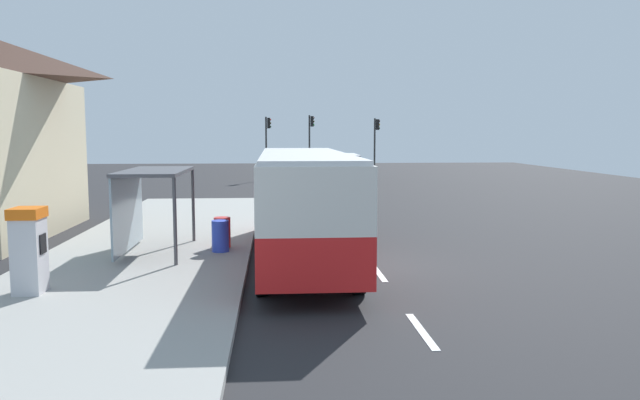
% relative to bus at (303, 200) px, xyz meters
% --- Properties ---
extents(ground_plane, '(56.00, 92.00, 0.04)m').
position_rel_bus_xyz_m(ground_plane, '(1.71, 13.41, -1.86)').
color(ground_plane, '#262628').
extents(sidewalk_platform, '(6.20, 30.00, 0.18)m').
position_rel_bus_xyz_m(sidewalk_platform, '(-4.69, 1.41, -1.75)').
color(sidewalk_platform, '#999993').
rests_on(sidewalk_platform, ground).
extents(lane_stripe_seg_0, '(0.16, 2.20, 0.01)m').
position_rel_bus_xyz_m(lane_stripe_seg_0, '(1.96, -6.59, -1.84)').
color(lane_stripe_seg_0, silver).
rests_on(lane_stripe_seg_0, ground).
extents(lane_stripe_seg_1, '(0.16, 2.20, 0.01)m').
position_rel_bus_xyz_m(lane_stripe_seg_1, '(1.96, -1.59, -1.84)').
color(lane_stripe_seg_1, silver).
rests_on(lane_stripe_seg_1, ground).
extents(lane_stripe_seg_2, '(0.16, 2.20, 0.01)m').
position_rel_bus_xyz_m(lane_stripe_seg_2, '(1.96, 3.41, -1.84)').
color(lane_stripe_seg_2, silver).
rests_on(lane_stripe_seg_2, ground).
extents(lane_stripe_seg_3, '(0.16, 2.20, 0.01)m').
position_rel_bus_xyz_m(lane_stripe_seg_3, '(1.96, 8.41, -1.84)').
color(lane_stripe_seg_3, silver).
rests_on(lane_stripe_seg_3, ground).
extents(lane_stripe_seg_4, '(0.16, 2.20, 0.01)m').
position_rel_bus_xyz_m(lane_stripe_seg_4, '(1.96, 13.41, -1.84)').
color(lane_stripe_seg_4, silver).
rests_on(lane_stripe_seg_4, ground).
extents(lane_stripe_seg_5, '(0.16, 2.20, 0.01)m').
position_rel_bus_xyz_m(lane_stripe_seg_5, '(1.96, 18.41, -1.84)').
color(lane_stripe_seg_5, silver).
rests_on(lane_stripe_seg_5, ground).
extents(lane_stripe_seg_6, '(0.16, 2.20, 0.01)m').
position_rel_bus_xyz_m(lane_stripe_seg_6, '(1.96, 23.41, -1.84)').
color(lane_stripe_seg_6, silver).
rests_on(lane_stripe_seg_6, ground).
extents(lane_stripe_seg_7, '(0.16, 2.20, 0.01)m').
position_rel_bus_xyz_m(lane_stripe_seg_7, '(1.96, 28.41, -1.84)').
color(lane_stripe_seg_7, silver).
rests_on(lane_stripe_seg_7, ground).
extents(bus, '(2.57, 11.02, 3.21)m').
position_rel_bus_xyz_m(bus, '(0.00, 0.00, 0.00)').
color(bus, red).
rests_on(bus, ground).
extents(white_van, '(2.19, 5.27, 2.30)m').
position_rel_bus_xyz_m(white_van, '(3.91, 24.90, -0.50)').
color(white_van, silver).
rests_on(white_van, ground).
extents(sedan_near, '(1.84, 4.40, 1.52)m').
position_rel_bus_xyz_m(sedan_near, '(4.01, 37.95, -1.05)').
color(sedan_near, navy).
rests_on(sedan_near, ground).
extents(sedan_far, '(1.97, 4.46, 1.52)m').
position_rel_bus_xyz_m(sedan_far, '(4.01, 28.75, -1.05)').
color(sedan_far, '#195933').
rests_on(sedan_far, ground).
extents(ticket_machine, '(0.66, 0.76, 1.94)m').
position_rel_bus_xyz_m(ticket_machine, '(-6.34, -3.80, -0.67)').
color(ticket_machine, silver).
rests_on(ticket_machine, sidewalk_platform).
extents(recycling_bin_blue, '(0.52, 0.52, 0.95)m').
position_rel_bus_xyz_m(recycling_bin_blue, '(-2.49, 0.84, -1.19)').
color(recycling_bin_blue, blue).
rests_on(recycling_bin_blue, sidewalk_platform).
extents(recycling_bin_red, '(0.52, 0.52, 0.95)m').
position_rel_bus_xyz_m(recycling_bin_red, '(-2.49, 1.54, -1.19)').
color(recycling_bin_red, red).
rests_on(recycling_bin_red, sidewalk_platform).
extents(traffic_light_near_side, '(0.49, 0.28, 4.93)m').
position_rel_bus_xyz_m(traffic_light_near_side, '(7.21, 30.91, 1.44)').
color(traffic_light_near_side, '#2D2D2D').
rests_on(traffic_light_near_side, ground).
extents(traffic_light_far_side, '(0.49, 0.28, 5.05)m').
position_rel_bus_xyz_m(traffic_light_far_side, '(-1.39, 31.71, 1.51)').
color(traffic_light_far_side, '#2D2D2D').
rests_on(traffic_light_far_side, ground).
extents(traffic_light_median, '(0.49, 0.28, 5.20)m').
position_rel_bus_xyz_m(traffic_light_median, '(2.11, 32.51, 1.61)').
color(traffic_light_median, '#2D2D2D').
rests_on(traffic_light_median, ground).
extents(bus_shelter, '(1.80, 4.00, 2.50)m').
position_rel_bus_xyz_m(bus_shelter, '(-4.70, 0.87, 0.25)').
color(bus_shelter, '#4C4C51').
rests_on(bus_shelter, sidewalk_platform).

